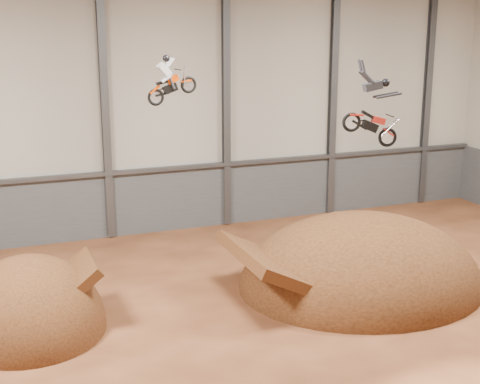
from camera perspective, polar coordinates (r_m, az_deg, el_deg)
name	(u,v)px	position (r m, az deg, el deg)	size (l,w,h in m)	color
floor	(282,346)	(24.64, 3.63, -12.98)	(40.00, 40.00, 0.00)	#522816
back_wall	(167,105)	(36.31, -6.29, 7.41)	(40.00, 0.10, 14.00)	#BCB5A7
lower_band_back	(170,200)	(37.19, -6.03, -0.66)	(39.80, 0.18, 3.50)	#4E5156
steel_rail	(169,168)	(36.63, -6.04, 2.01)	(39.80, 0.35, 0.20)	#47494F
steel_column_2	(105,108)	(35.40, -11.45, 7.04)	(0.40, 0.36, 13.90)	#47494F
steel_column_3	(226,103)	(37.12, -1.19, 7.64)	(0.40, 0.36, 13.90)	#47494F
steel_column_4	(333,98)	(39.90, 7.92, 7.97)	(0.40, 0.36, 13.90)	#47494F
steel_column_5	(427,93)	(43.53, 15.69, 8.10)	(0.40, 0.36, 13.90)	#47494F
takeoff_ramp	(31,329)	(27.04, -17.39, -11.07)	(5.62, 6.49, 5.62)	#391D0E
landing_ramp	(360,285)	(30.31, 10.21, -7.81)	(10.91, 9.65, 6.30)	#391D0E
fmx_rider_a	(174,75)	(25.26, -5.63, 9.94)	(1.98, 0.75, 1.79)	#D23800
fmx_rider_b	(367,104)	(26.30, 10.81, 7.38)	(3.13, 0.90, 2.69)	red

